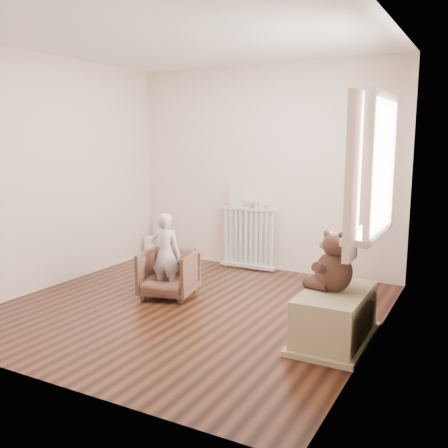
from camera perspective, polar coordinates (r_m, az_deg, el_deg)
The scene contains 20 objects.
floor at distance 5.11m, azimuth -3.92°, elevation -9.50°, with size 3.60×3.60×0.01m, color black.
ceiling at distance 4.91m, azimuth -4.29°, elevation 20.47°, with size 3.60×3.60×0.01m, color white.
back_wall at distance 6.43m, azimuth 4.53°, elevation 6.30°, with size 3.60×0.02×2.60m, color white.
front_wall at distance 3.46m, azimuth -20.20°, elevation 2.80°, with size 3.60×0.02×2.60m, color white.
left_wall at distance 6.00m, azimuth -18.87°, elevation 5.56°, with size 0.02×3.60×2.60m, color white.
right_wall at distance 4.17m, azimuth 17.35°, elevation 4.04°, with size 0.02×3.60×2.60m, color white.
window at distance 4.46m, azimuth 17.69°, elevation 6.30°, with size 0.03×0.90×1.10m, color white.
window_sill at distance 4.55m, azimuth 16.20°, elevation -0.94°, with size 0.22×1.10×0.06m, color silver.
curtain_left at distance 3.93m, azimuth 14.51°, elevation 5.17°, with size 0.06×0.26×1.30m, color beige.
curtain_right at distance 5.05m, azimuth 17.63°, elevation 5.96°, with size 0.06×0.26×1.30m, color beige.
radiator at distance 6.51m, azimuth 2.78°, elevation -1.73°, with size 0.76×0.14×0.81m, color silver.
paper_doll at distance 6.50m, azimuth 1.30°, elevation 3.14°, with size 0.16×0.01×0.26m, color beige.
tin_a at distance 6.39m, azimuth 3.54°, elevation 2.14°, with size 0.11×0.11×0.07m, color #A59E8C.
tin_b at distance 6.33m, azimuth 4.94°, elevation 1.95°, with size 0.09×0.09×0.05m, color #A59E8C.
toy_vanity at distance 7.20m, azimuth -7.43°, elevation -1.61°, with size 0.34×0.24×0.53m, color silver.
armchair at distance 5.40m, azimuth -6.33°, elevation -5.66°, with size 0.54×0.56×0.51m, color brown.
child at distance 5.31m, azimuth -6.68°, elevation -3.52°, with size 0.33×0.22×0.90m, color beige.
toy_bench at distance 4.34m, azimuth 12.57°, elevation -10.46°, with size 0.49×0.93×0.44m, color #BAB287.
teddy_bear at distance 4.22m, azimuth 12.46°, elevation -4.38°, with size 0.40×0.31×0.50m, color #321E16, non-canonical shape.
plush_cat at distance 4.91m, azimuth 17.14°, elevation 1.32°, with size 0.14×0.23×0.19m, color #6A625C, non-canonical shape.
Camera 1 is at (2.58, -4.08, 1.68)m, focal length 40.00 mm.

